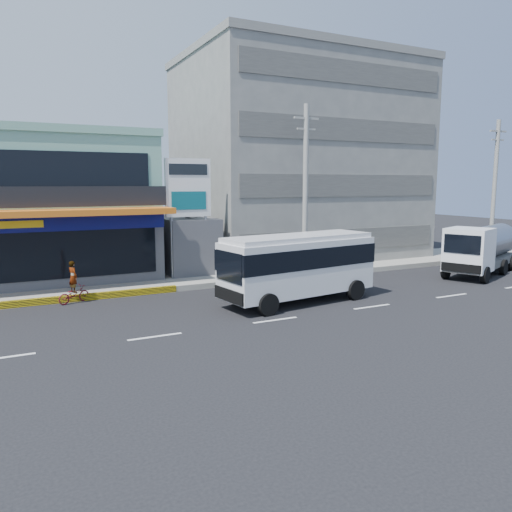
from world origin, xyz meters
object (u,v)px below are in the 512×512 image
at_px(minibus, 298,262).
at_px(billboard, 188,195).
at_px(shop_building, 37,210).
at_px(concrete_building, 297,164).
at_px(satellite_dish, 187,217).
at_px(utility_pole_far, 494,189).
at_px(utility_pole_near, 305,190).
at_px(tanker_truck, 482,248).
at_px(sedan, 286,277).
at_px(motorcycle_rider, 74,289).

bearing_deg(minibus, billboard, 113.16).
xyz_separation_m(shop_building, concrete_building, (18.00, 1.05, 3.00)).
bearing_deg(satellite_dish, concrete_building, 21.80).
distance_m(billboard, utility_pole_far, 22.57).
relative_size(shop_building, utility_pole_far, 1.24).
distance_m(billboard, utility_pole_near, 6.75).
bearing_deg(utility_pole_near, satellite_dish, 149.04).
relative_size(shop_building, utility_pole_near, 1.24).
bearing_deg(minibus, utility_pole_far, 14.68).
bearing_deg(tanker_truck, concrete_building, 118.35).
height_order(billboard, utility_pole_near, utility_pole_near).
distance_m(utility_pole_near, minibus, 7.02).
height_order(shop_building, minibus, shop_building).
xyz_separation_m(satellite_dish, minibus, (2.46, -8.72, -1.68)).
xyz_separation_m(sedan, motorcycle_rider, (-10.00, 2.42, -0.13)).
height_order(concrete_building, utility_pole_near, concrete_building).
bearing_deg(satellite_dish, shop_building, 159.79).
height_order(shop_building, billboard, shop_building).
bearing_deg(satellite_dish, utility_pole_far, -9.29).
height_order(concrete_building, satellite_dish, concrete_building).
xyz_separation_m(utility_pole_near, tanker_truck, (10.22, -3.94, -3.54)).
height_order(concrete_building, sedan, concrete_building).
relative_size(sedan, motorcycle_rider, 2.31).
bearing_deg(shop_building, tanker_truck, -23.40).
distance_m(shop_building, tanker_truck, 26.50).
bearing_deg(satellite_dish, sedan, -65.62).
distance_m(satellite_dish, motorcycle_rider, 8.67).
bearing_deg(minibus, tanker_truck, 4.91).
relative_size(concrete_building, utility_pole_near, 1.60).
height_order(billboard, utility_pole_far, utility_pole_far).
bearing_deg(tanker_truck, billboard, 161.07).
xyz_separation_m(minibus, sedan, (0.54, 2.10, -1.11)).
height_order(shop_building, satellite_dish, shop_building).
height_order(concrete_building, motorcycle_rider, concrete_building).
bearing_deg(billboard, satellite_dish, 74.48).
bearing_deg(satellite_dish, tanker_truck, -24.92).
bearing_deg(motorcycle_rider, concrete_building, 25.75).
bearing_deg(shop_building, sedan, -41.00).
xyz_separation_m(concrete_building, minibus, (-7.54, -12.72, -5.11)).
xyz_separation_m(concrete_building, motorcycle_rider, (-17.00, -8.20, -6.34)).
bearing_deg(minibus, motorcycle_rider, 154.47).
bearing_deg(satellite_dish, motorcycle_rider, -149.04).
bearing_deg(minibus, shop_building, 131.88).
bearing_deg(sedan, concrete_building, -21.51).
xyz_separation_m(shop_building, satellite_dish, (8.00, -2.95, -0.42)).
height_order(satellite_dish, utility_pole_near, utility_pole_near).
bearing_deg(utility_pole_near, concrete_building, 62.24).
height_order(concrete_building, minibus, concrete_building).
height_order(minibus, sedan, minibus).
bearing_deg(billboard, minibus, -66.84).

